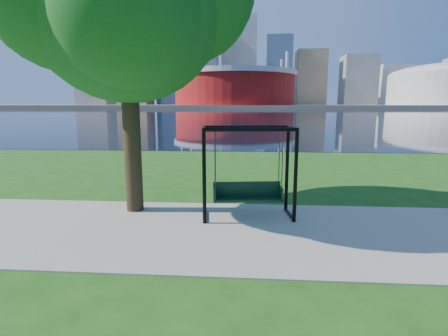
# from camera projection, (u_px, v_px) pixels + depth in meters

# --- Properties ---
(ground) EXTENTS (900.00, 900.00, 0.00)m
(ground) POSITION_uv_depth(u_px,v_px,m) (223.00, 224.00, 7.82)
(ground) COLOR #1E5114
(ground) RESTS_ON ground
(path) EXTENTS (120.00, 4.00, 0.03)m
(path) POSITION_uv_depth(u_px,v_px,m) (221.00, 231.00, 7.32)
(path) COLOR #9E937F
(path) RESTS_ON ground
(river) EXTENTS (900.00, 180.00, 0.02)m
(river) POSITION_uv_depth(u_px,v_px,m) (248.00, 113.00, 107.87)
(river) COLOR black
(river) RESTS_ON ground
(far_bank) EXTENTS (900.00, 228.00, 2.00)m
(far_bank) POSITION_uv_depth(u_px,v_px,m) (249.00, 106.00, 307.80)
(far_bank) COLOR #937F60
(far_bank) RESTS_ON ground
(stadium) EXTENTS (83.00, 83.00, 32.00)m
(stadium) POSITION_uv_depth(u_px,v_px,m) (235.00, 87.00, 236.48)
(stadium) COLOR maroon
(stadium) RESTS_ON far_bank
(skyline) EXTENTS (392.00, 66.00, 96.50)m
(skyline) POSITION_uv_depth(u_px,v_px,m) (245.00, 67.00, 314.94)
(skyline) COLOR gray
(skyline) RESTS_ON far_bank
(swing) EXTENTS (2.19, 1.16, 2.14)m
(swing) POSITION_uv_depth(u_px,v_px,m) (248.00, 174.00, 8.06)
(swing) COLOR black
(swing) RESTS_ON ground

